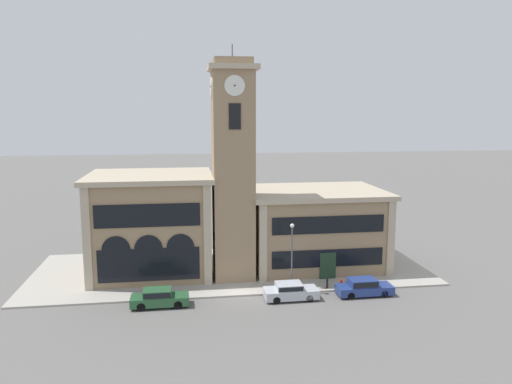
{
  "coord_description": "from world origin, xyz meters",
  "views": [
    {
      "loc": [
        -4.46,
        -39.61,
        15.21
      ],
      "look_at": [
        1.82,
        3.08,
        8.37
      ],
      "focal_mm": 35.0,
      "sensor_mm": 36.0,
      "label": 1
    }
  ],
  "objects_px": {
    "parked_car_mid": "(290,291)",
    "fire_hydrant": "(341,284)",
    "parked_car_near": "(159,297)",
    "street_lamp": "(292,247)",
    "parked_car_far": "(364,287)",
    "bollard": "(327,283)"
  },
  "relations": [
    {
      "from": "parked_car_mid",
      "to": "fire_hydrant",
      "type": "xyz_separation_m",
      "value": [
        4.79,
        1.4,
        -0.15
      ]
    },
    {
      "from": "fire_hydrant",
      "to": "parked_car_mid",
      "type": "bearing_deg",
      "value": -163.73
    },
    {
      "from": "parked_car_near",
      "to": "street_lamp",
      "type": "bearing_deg",
      "value": 7.23
    },
    {
      "from": "parked_car_far",
      "to": "street_lamp",
      "type": "xyz_separation_m",
      "value": [
        -5.89,
        1.48,
        3.27
      ]
    },
    {
      "from": "street_lamp",
      "to": "fire_hydrant",
      "type": "distance_m",
      "value": 5.56
    },
    {
      "from": "street_lamp",
      "to": "parked_car_mid",
      "type": "bearing_deg",
      "value": -106.1
    },
    {
      "from": "parked_car_mid",
      "to": "parked_car_far",
      "type": "distance_m",
      "value": 6.32
    },
    {
      "from": "parked_car_mid",
      "to": "parked_car_far",
      "type": "height_order",
      "value": "parked_car_far"
    },
    {
      "from": "bollard",
      "to": "parked_car_mid",
      "type": "bearing_deg",
      "value": -155.2
    },
    {
      "from": "parked_car_near",
      "to": "parked_car_far",
      "type": "distance_m",
      "value": 16.97
    },
    {
      "from": "parked_car_near",
      "to": "bollard",
      "type": "distance_m",
      "value": 14.39
    },
    {
      "from": "parked_car_mid",
      "to": "parked_car_far",
      "type": "xyz_separation_m",
      "value": [
        6.32,
        -0.0,
        0.03
      ]
    },
    {
      "from": "fire_hydrant",
      "to": "parked_car_near",
      "type": "bearing_deg",
      "value": -174.82
    },
    {
      "from": "bollard",
      "to": "fire_hydrant",
      "type": "xyz_separation_m",
      "value": [
        1.15,
        -0.28,
        -0.1
      ]
    },
    {
      "from": "street_lamp",
      "to": "parked_car_far",
      "type": "bearing_deg",
      "value": -14.05
    },
    {
      "from": "parked_car_near",
      "to": "parked_car_mid",
      "type": "distance_m",
      "value": 10.65
    },
    {
      "from": "parked_car_mid",
      "to": "street_lamp",
      "type": "bearing_deg",
      "value": 73.54
    },
    {
      "from": "parked_car_near",
      "to": "parked_car_mid",
      "type": "height_order",
      "value": "parked_car_near"
    },
    {
      "from": "bollard",
      "to": "fire_hydrant",
      "type": "bearing_deg",
      "value": -13.78
    },
    {
      "from": "parked_car_near",
      "to": "parked_car_far",
      "type": "height_order",
      "value": "parked_car_far"
    },
    {
      "from": "parked_car_mid",
      "to": "bollard",
      "type": "distance_m",
      "value": 4.01
    },
    {
      "from": "street_lamp",
      "to": "fire_hydrant",
      "type": "height_order",
      "value": "street_lamp"
    }
  ]
}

